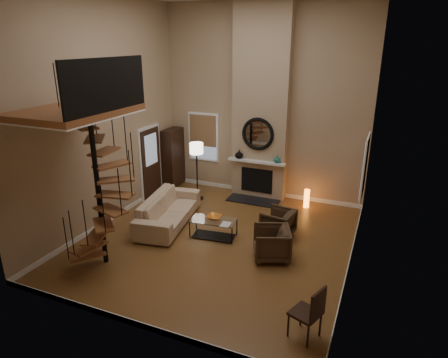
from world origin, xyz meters
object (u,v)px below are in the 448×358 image
at_px(side_chair, 310,311).
at_px(hutch, 173,157).
at_px(floor_lamp, 197,153).
at_px(accent_lamp, 307,199).
at_px(sofa, 168,209).
at_px(coffee_table, 213,226).
at_px(armchair_near, 281,223).
at_px(armchair_far, 275,243).

bearing_deg(side_chair, hutch, 136.03).
distance_m(floor_lamp, accent_lamp, 3.38).
bearing_deg(floor_lamp, side_chair, -46.89).
distance_m(sofa, accent_lamp, 3.89).
distance_m(hutch, sofa, 2.86).
bearing_deg(side_chair, coffee_table, 138.01).
xyz_separation_m(coffee_table, side_chair, (2.79, -2.51, 0.24)).
bearing_deg(armchair_near, hutch, -108.39).
xyz_separation_m(hutch, floor_lamp, (1.20, -0.72, 0.46)).
xyz_separation_m(armchair_far, side_chair, (1.18, -2.16, 0.17)).
height_order(coffee_table, floor_lamp, floor_lamp).
xyz_separation_m(accent_lamp, side_chair, (1.12, -5.16, 0.28)).
bearing_deg(hutch, accent_lamp, -0.95).
relative_size(sofa, coffee_table, 2.15).
bearing_deg(side_chair, sofa, 146.63).
distance_m(armchair_near, armchair_far, 1.00).
xyz_separation_m(sofa, armchair_far, (2.97, -0.58, -0.04)).
bearing_deg(side_chair, armchair_near, 112.89).
height_order(armchair_near, side_chair, side_chair).
bearing_deg(accent_lamp, sofa, -141.30).
bearing_deg(floor_lamp, armchair_far, -37.73).
relative_size(armchair_near, accent_lamp, 1.32).
height_order(armchair_near, armchair_far, armchair_far).
height_order(hutch, sofa, hutch).
distance_m(sofa, floor_lamp, 2.05).
distance_m(hutch, side_chair, 7.55).
distance_m(accent_lamp, side_chair, 5.29).
distance_m(armchair_far, side_chair, 2.46).
relative_size(coffee_table, accent_lamp, 2.10).
height_order(hutch, armchair_near, hutch).
xyz_separation_m(hutch, coffee_table, (2.63, -2.72, -0.67)).
bearing_deg(floor_lamp, hutch, 148.96).
bearing_deg(armchair_far, coffee_table, -124.15).
xyz_separation_m(coffee_table, floor_lamp, (-1.43, 2.00, 1.13)).
relative_size(hutch, side_chair, 1.93).
bearing_deg(armchair_far, side_chair, 7.04).
distance_m(sofa, side_chair, 4.97).
bearing_deg(coffee_table, armchair_far, -12.50).
relative_size(hutch, accent_lamp, 3.34).
height_order(hutch, coffee_table, hutch).
height_order(floor_lamp, accent_lamp, floor_lamp).
xyz_separation_m(armchair_near, coffee_table, (-1.46, -0.63, -0.07)).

